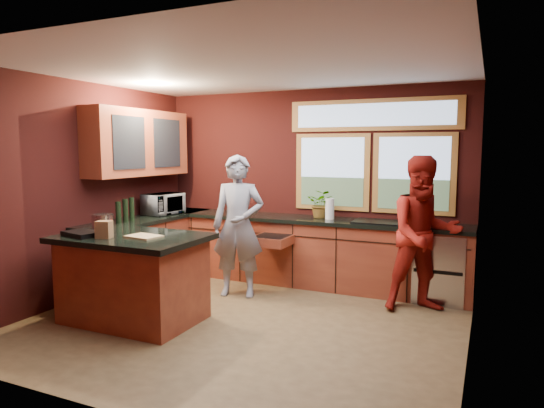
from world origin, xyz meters
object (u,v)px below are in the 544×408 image
Objects in this scene: cutting_board at (144,236)px; stock_pot at (103,222)px; person_grey at (238,226)px; island at (133,277)px; person_red at (424,234)px.

stock_pot is at bearing 165.07° from cutting_board.
cutting_board is (-0.41, -1.33, 0.06)m from person_grey.
island is 0.86× the size of person_red.
person_grey is at bearing 44.40° from stock_pot.
person_grey is 7.49× the size of stock_pot.
person_grey is at bearing 161.82° from person_red.
cutting_board reaches higher than island.
person_red reaches higher than stock_pot.
island is 6.46× the size of stock_pot.
person_red is (2.22, 0.36, -0.00)m from person_grey.
person_red is 3.69m from stock_pot.
island is at bearing -177.25° from person_red.
person_grey is 1.39m from cutting_board.
island is at bearing 165.96° from cutting_board.
island is 4.43× the size of cutting_board.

